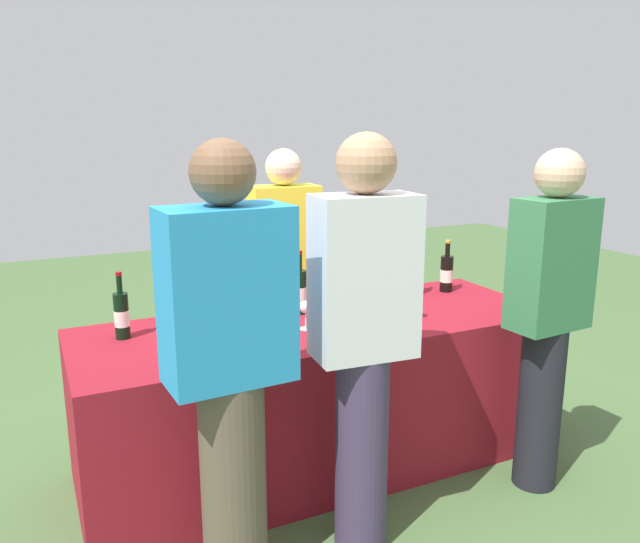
# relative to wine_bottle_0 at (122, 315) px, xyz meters

# --- Properties ---
(ground_plane) EXTENTS (12.00, 12.00, 0.00)m
(ground_plane) POSITION_rel_wine_bottle_0_xyz_m (0.90, -0.16, -0.86)
(ground_plane) COLOR #476638
(tasting_table) EXTENTS (2.32, 0.84, 0.75)m
(tasting_table) POSITION_rel_wine_bottle_0_xyz_m (0.90, -0.16, -0.48)
(tasting_table) COLOR maroon
(tasting_table) RESTS_ON ground_plane
(wine_bottle_0) EXTENTS (0.07, 0.07, 0.30)m
(wine_bottle_0) POSITION_rel_wine_bottle_0_xyz_m (0.00, 0.00, 0.00)
(wine_bottle_0) COLOR black
(wine_bottle_0) RESTS_ON tasting_table
(wine_bottle_1) EXTENTS (0.07, 0.07, 0.30)m
(wine_bottle_1) POSITION_rel_wine_bottle_0_xyz_m (0.31, 0.05, -0.00)
(wine_bottle_1) COLOR black
(wine_bottle_1) RESTS_ON tasting_table
(wine_bottle_2) EXTENTS (0.07, 0.07, 0.31)m
(wine_bottle_2) POSITION_rel_wine_bottle_0_xyz_m (0.46, -0.01, 0.00)
(wine_bottle_2) COLOR black
(wine_bottle_2) RESTS_ON tasting_table
(wine_bottle_3) EXTENTS (0.07, 0.07, 0.31)m
(wine_bottle_3) POSITION_rel_wine_bottle_0_xyz_m (0.69, -0.06, 0.00)
(wine_bottle_3) COLOR black
(wine_bottle_3) RESTS_ON tasting_table
(wine_bottle_4) EXTENTS (0.07, 0.07, 0.32)m
(wine_bottle_4) POSITION_rel_wine_bottle_0_xyz_m (0.87, 0.01, 0.01)
(wine_bottle_4) COLOR black
(wine_bottle_4) RESTS_ON tasting_table
(wine_bottle_5) EXTENTS (0.07, 0.07, 0.31)m
(wine_bottle_5) POSITION_rel_wine_bottle_0_xyz_m (1.08, 0.05, 0.00)
(wine_bottle_5) COLOR black
(wine_bottle_5) RESTS_ON tasting_table
(wine_bottle_6) EXTENTS (0.07, 0.07, 0.30)m
(wine_bottle_6) POSITION_rel_wine_bottle_0_xyz_m (1.60, 0.06, -0.00)
(wine_bottle_6) COLOR black
(wine_bottle_6) RESTS_ON tasting_table
(wine_bottle_7) EXTENTS (0.07, 0.07, 0.30)m
(wine_bottle_7) POSITION_rel_wine_bottle_0_xyz_m (1.80, 0.04, -0.00)
(wine_bottle_7) COLOR black
(wine_bottle_7) RESTS_ON tasting_table
(wine_glass_0) EXTENTS (0.07, 0.07, 0.14)m
(wine_glass_0) POSITION_rel_wine_bottle_0_xyz_m (0.47, -0.35, -0.01)
(wine_glass_0) COLOR silver
(wine_glass_0) RESTS_ON tasting_table
(wine_glass_1) EXTENTS (0.06, 0.06, 0.14)m
(wine_glass_1) POSITION_rel_wine_bottle_0_xyz_m (0.79, -0.24, -0.01)
(wine_glass_1) COLOR silver
(wine_glass_1) RESTS_ON tasting_table
(wine_glass_2) EXTENTS (0.07, 0.07, 0.14)m
(wine_glass_2) POSITION_rel_wine_bottle_0_xyz_m (0.88, -0.30, -0.00)
(wine_glass_2) COLOR silver
(wine_glass_2) RESTS_ON tasting_table
(wine_glass_3) EXTENTS (0.06, 0.06, 0.14)m
(wine_glass_3) POSITION_rel_wine_bottle_0_xyz_m (1.06, -0.25, -0.00)
(wine_glass_3) COLOR silver
(wine_glass_3) RESTS_ON tasting_table
(wine_glass_4) EXTENTS (0.07, 0.07, 0.14)m
(wine_glass_4) POSITION_rel_wine_bottle_0_xyz_m (1.34, -0.32, -0.01)
(wine_glass_4) COLOR silver
(wine_glass_4) RESTS_ON tasting_table
(server_pouring) EXTENTS (0.40, 0.24, 1.55)m
(server_pouring) POSITION_rel_wine_bottle_0_xyz_m (1.00, 0.52, -0.02)
(server_pouring) COLOR brown
(server_pouring) RESTS_ON ground_plane
(guest_0) EXTENTS (0.45, 0.26, 1.64)m
(guest_0) POSITION_rel_wine_bottle_0_xyz_m (0.25, -0.81, 0.02)
(guest_0) COLOR brown
(guest_0) RESTS_ON ground_plane
(guest_1) EXTENTS (0.40, 0.24, 1.66)m
(guest_1) POSITION_rel_wine_bottle_0_xyz_m (0.77, -0.82, 0.05)
(guest_1) COLOR #3F3351
(guest_1) RESTS_ON ground_plane
(guest_2) EXTENTS (0.38, 0.23, 1.59)m
(guest_2) POSITION_rel_wine_bottle_0_xyz_m (1.74, -0.79, 0.01)
(guest_2) COLOR black
(guest_2) RESTS_ON ground_plane
(menu_board) EXTENTS (0.45, 0.11, 0.92)m
(menu_board) POSITION_rel_wine_bottle_0_xyz_m (1.65, 0.78, -0.40)
(menu_board) COLOR white
(menu_board) RESTS_ON ground_plane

